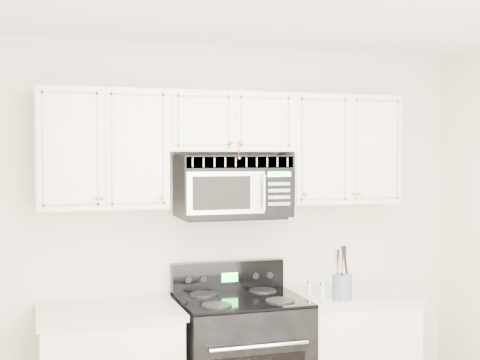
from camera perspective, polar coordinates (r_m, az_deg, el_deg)
name	(u,v)px	position (r m, az deg, el deg)	size (l,w,h in m)	color
room	(329,282)	(3.00, 7.61, -8.64)	(3.51, 3.51, 2.61)	brown
upper_cabinets	(227,144)	(4.43, -1.11, 3.12)	(2.44, 0.37, 0.75)	white
microwave	(233,186)	(4.42, -0.62, -0.51)	(0.73, 0.42, 0.41)	black
utensil_crock	(342,285)	(4.43, 8.70, -8.89)	(0.13, 0.13, 0.35)	slate
shaker_salt	(310,287)	(4.58, 5.98, -9.10)	(0.04, 0.04, 0.09)	silver
shaker_pepper	(323,290)	(4.49, 7.09, -9.28)	(0.04, 0.04, 0.10)	silver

